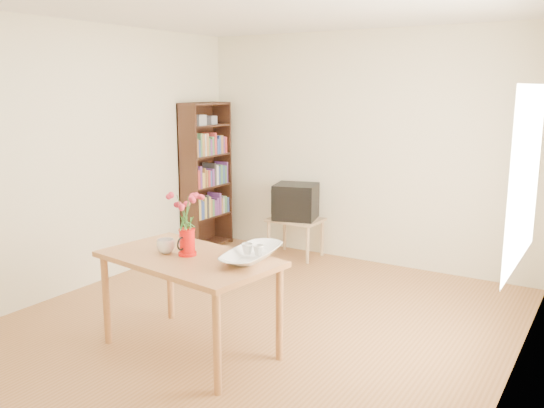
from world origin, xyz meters
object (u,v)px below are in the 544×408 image
Objects in this scene: mug at (166,246)px; television at (296,201)px; pitcher at (187,243)px; bowl at (252,232)px; table at (189,268)px.

television is (-0.35, 2.64, -0.13)m from mug.
pitcher is at bearing -93.70° from television.
bowl is (0.64, 0.21, 0.15)m from mug.
table is 6.73× the size of pitcher.
table is 10.40× the size of mug.
bowl is at bearing 14.59° from pitcher.
television is (-0.99, 2.43, -0.29)m from bowl.
television is at bearing 96.13° from pitcher.
television reaches higher than table.
table is 0.18m from pitcher.
table is at bearing -156.55° from bowl.
mug is (-0.20, -0.02, 0.14)m from table.
television reaches higher than mug.
bowl is at bearing 31.53° from table.
mug is at bearing -166.05° from table.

